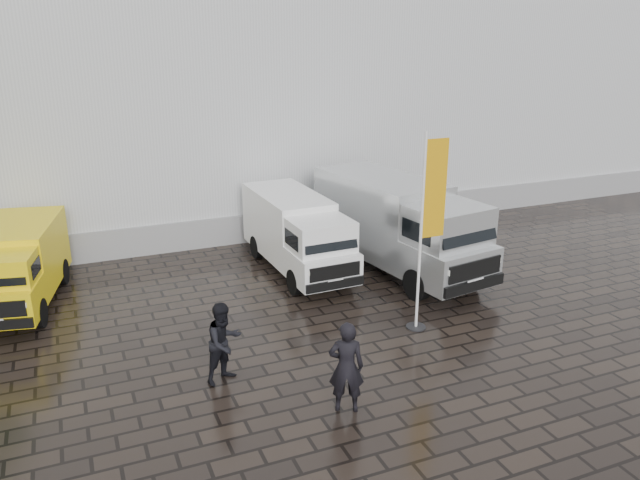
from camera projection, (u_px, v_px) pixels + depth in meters
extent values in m
plane|color=black|center=(381.00, 331.00, 15.63)|extent=(120.00, 120.00, 0.00)
cube|color=silver|center=(259.00, 57.00, 28.42)|extent=(44.00, 16.00, 12.00)
cube|color=gray|center=(328.00, 219.00, 23.15)|extent=(44.00, 0.15, 1.00)
cylinder|color=black|center=(416.00, 327.00, 15.78)|extent=(0.50, 0.50, 0.04)
cylinder|color=white|center=(421.00, 234.00, 14.99)|extent=(0.07, 0.07, 4.98)
cube|color=orange|center=(435.00, 189.00, 14.76)|extent=(0.60, 0.03, 2.39)
cube|color=black|center=(413.00, 212.00, 23.91)|extent=(0.77, 0.77, 1.08)
imported|color=black|center=(346.00, 367.00, 12.09)|extent=(0.82, 0.70, 1.91)
imported|color=black|center=(224.00, 342.00, 13.16)|extent=(1.07, 0.98, 1.79)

